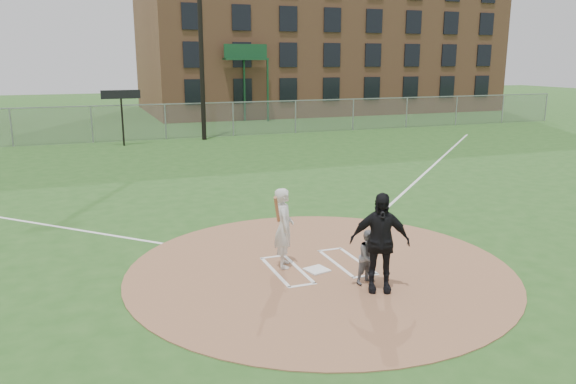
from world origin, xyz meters
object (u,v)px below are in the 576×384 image
object	(u,v)px
catcher	(369,257)
batter_at_plate	(284,228)
umpire	(380,242)
home_plate	(317,270)

from	to	relation	value
catcher	batter_at_plate	bearing A→B (deg)	115.10
catcher	umpire	size ratio (longest dim) A/B	0.56
catcher	batter_at_plate	distance (m)	2.01
home_plate	umpire	size ratio (longest dim) A/B	0.23
home_plate	catcher	size ratio (longest dim) A/B	0.40
home_plate	catcher	xyz separation A→B (m)	(0.71, -1.00, 0.55)
umpire	batter_at_plate	world-z (taller)	umpire
home_plate	batter_at_plate	xyz separation A→B (m)	(-0.58, 0.51, 0.87)
catcher	batter_at_plate	size ratio (longest dim) A/B	0.63
catcher	umpire	distance (m)	0.58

